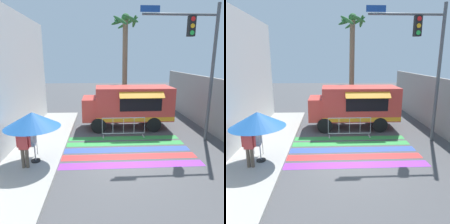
# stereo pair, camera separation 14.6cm
# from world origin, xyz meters

# --- Properties ---
(ground_plane) EXTENTS (60.00, 60.00, 0.00)m
(ground_plane) POSITION_xyz_m (0.00, 0.00, 0.00)
(ground_plane) COLOR #4C4C4F
(sidewalk_left) EXTENTS (4.40, 16.00, 0.14)m
(sidewalk_left) POSITION_xyz_m (-4.86, 0.00, 0.07)
(sidewalk_left) COLOR #A8A59E
(sidewalk_left) RESTS_ON ground_plane
(concrete_wall_right) EXTENTS (0.20, 16.00, 3.12)m
(concrete_wall_right) POSITION_xyz_m (5.42, 3.00, 1.56)
(concrete_wall_right) COLOR gray
(concrete_wall_right) RESTS_ON ground_plane
(crosswalk_painted) EXTENTS (6.40, 3.60, 0.01)m
(crosswalk_painted) POSITION_xyz_m (0.00, 1.09, 0.00)
(crosswalk_painted) COLOR purple
(crosswalk_painted) RESTS_ON ground_plane
(food_truck) EXTENTS (5.30, 2.55, 2.53)m
(food_truck) POSITION_xyz_m (0.64, 4.50, 1.48)
(food_truck) COLOR #D13D33
(food_truck) RESTS_ON ground_plane
(traffic_signal_pole) EXTENTS (3.74, 0.29, 6.66)m
(traffic_signal_pole) POSITION_xyz_m (3.88, 2.13, 4.42)
(traffic_signal_pole) COLOR #515456
(traffic_signal_pole) RESTS_ON ground_plane
(patio_umbrella) EXTENTS (2.15, 2.15, 2.04)m
(patio_umbrella) POSITION_xyz_m (-3.61, -0.16, 1.87)
(patio_umbrella) COLOR black
(patio_umbrella) RESTS_ON sidewalk_left
(folding_chair) EXTENTS (0.41, 0.41, 1.00)m
(folding_chair) POSITION_xyz_m (-3.91, 0.42, 0.75)
(folding_chair) COLOR #4C4C51
(folding_chair) RESTS_ON sidewalk_left
(vendor_person) EXTENTS (0.53, 0.21, 1.60)m
(vendor_person) POSITION_xyz_m (-3.84, -0.65, 1.04)
(vendor_person) COLOR brown
(vendor_person) RESTS_ON sidewalk_left
(barricade_front) EXTENTS (2.33, 0.44, 1.08)m
(barricade_front) POSITION_xyz_m (0.28, 2.85, 0.54)
(barricade_front) COLOR #B7BABF
(barricade_front) RESTS_ON ground_plane
(palm_tree) EXTENTS (2.26, 2.27, 7.41)m
(palm_tree) POSITION_xyz_m (1.00, 8.83, 4.89)
(palm_tree) COLOR #7A664C
(palm_tree) RESTS_ON ground_plane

